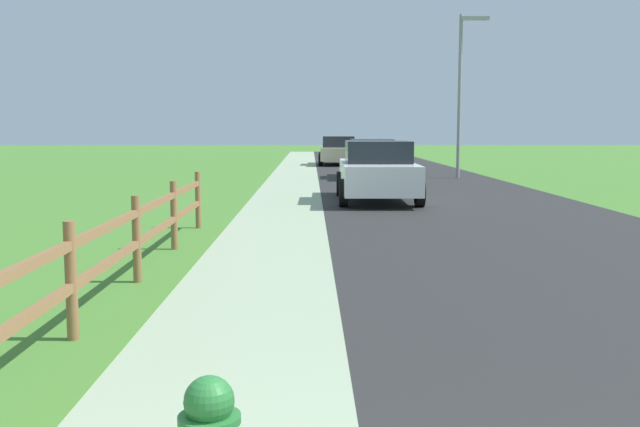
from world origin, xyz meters
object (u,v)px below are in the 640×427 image
(parked_car_silver, at_px, (371,158))
(street_lamp, at_px, (463,82))
(parked_car_beige, at_px, (338,151))
(parked_suv_white, at_px, (377,171))

(parked_car_silver, xyz_separation_m, street_lamp, (3.57, -0.16, 3.01))
(parked_car_beige, bearing_deg, street_lamp, -67.37)
(parked_suv_white, height_order, parked_car_silver, parked_suv_white)
(street_lamp, bearing_deg, parked_car_silver, 177.46)
(parked_car_beige, relative_size, street_lamp, 0.78)
(parked_suv_white, relative_size, parked_car_beige, 1.01)
(parked_car_beige, height_order, street_lamp, street_lamp)
(parked_car_silver, xyz_separation_m, parked_car_beige, (-0.91, 10.58, -0.04))
(parked_suv_white, xyz_separation_m, street_lamp, (4.19, 9.16, 2.99))
(parked_suv_white, relative_size, street_lamp, 0.78)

